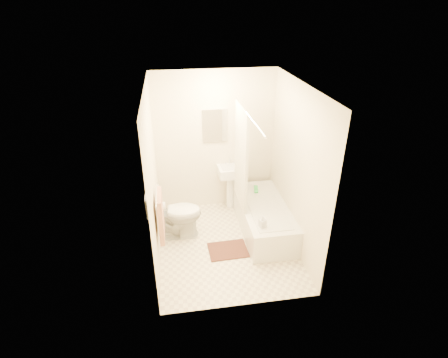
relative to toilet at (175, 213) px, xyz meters
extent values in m
plane|color=beige|center=(0.75, -0.37, -0.40)|extent=(2.40, 2.40, 0.00)
plane|color=white|center=(0.75, -0.37, 2.00)|extent=(2.40, 2.40, 0.00)
cube|color=beige|center=(0.75, 0.83, 0.80)|extent=(2.00, 0.02, 2.40)
cube|color=beige|center=(-0.25, -0.37, 0.80)|extent=(0.02, 2.40, 2.40)
cube|color=beige|center=(1.75, -0.37, 0.80)|extent=(0.02, 2.40, 2.40)
cube|color=white|center=(0.75, 0.81, 1.10)|extent=(0.40, 0.03, 0.55)
cylinder|color=silver|center=(1.05, -0.27, 1.60)|extent=(0.03, 1.70, 0.03)
cube|color=silver|center=(1.05, 0.13, 0.82)|extent=(0.04, 0.80, 1.55)
cylinder|color=silver|center=(-0.21, -0.62, 0.70)|extent=(0.02, 0.60, 0.02)
cube|color=#CC7266|center=(-0.18, -0.62, 0.38)|extent=(0.06, 0.45, 0.66)
cylinder|color=white|center=(-0.18, -0.25, 0.30)|extent=(0.11, 0.12, 0.12)
imported|color=white|center=(0.00, 0.00, 0.00)|extent=(0.84, 0.49, 0.81)
cube|color=#4E291F|center=(0.75, -0.52, -0.39)|extent=(0.59, 0.45, 0.02)
imported|color=white|center=(1.22, -0.64, 0.15)|extent=(0.11, 0.11, 0.19)
cube|color=green|center=(1.38, 0.41, 0.07)|extent=(0.11, 0.23, 0.04)
camera|label=1|loc=(0.04, -4.58, 2.95)|focal=28.00mm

